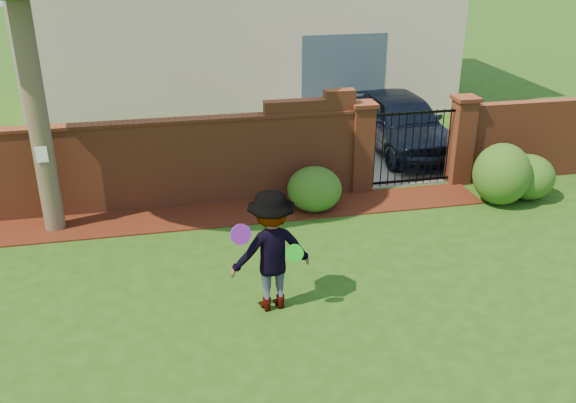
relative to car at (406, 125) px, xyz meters
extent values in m
cube|color=#214812|center=(-4.17, -6.00, -0.72)|extent=(80.00, 80.00, 0.01)
cube|color=#3B140A|center=(-5.12, -2.66, -0.70)|extent=(11.10, 1.08, 0.03)
cube|color=brown|center=(-6.32, -2.00, 0.14)|extent=(8.70, 0.25, 1.70)
cube|color=brown|center=(-2.87, -2.00, 1.14)|extent=(1.80, 0.25, 0.30)
cube|color=brown|center=(-2.27, -2.00, 1.37)|extent=(0.60, 0.25, 0.16)
cube|color=brown|center=(-6.32, -2.00, 1.02)|extent=(8.70, 0.31, 0.06)
cube|color=brown|center=(2.43, -2.00, 0.14)|extent=(4.00, 0.25, 1.70)
cube|color=brown|center=(-1.77, -2.00, 0.19)|extent=(0.42, 0.42, 1.80)
cube|color=brown|center=(-1.77, -2.00, 1.13)|extent=(0.50, 0.50, 0.08)
cube|color=brown|center=(0.43, -2.00, 0.19)|extent=(0.42, 0.42, 1.80)
cube|color=brown|center=(0.43, -2.00, 1.13)|extent=(0.50, 0.50, 0.08)
cylinder|color=black|center=(-1.47, -2.00, 0.14)|extent=(0.02, 0.02, 1.60)
cylinder|color=black|center=(-1.31, -2.00, 0.14)|extent=(0.02, 0.02, 1.60)
cylinder|color=black|center=(-1.15, -2.00, 0.14)|extent=(0.02, 0.02, 1.60)
cylinder|color=black|center=(-0.99, -2.00, 0.14)|extent=(0.02, 0.02, 1.60)
cylinder|color=black|center=(-0.83, -2.00, 0.14)|extent=(0.02, 0.02, 1.60)
cylinder|color=black|center=(-0.67, -2.00, 0.14)|extent=(0.02, 0.02, 1.60)
cylinder|color=black|center=(-0.50, -2.00, 0.14)|extent=(0.02, 0.02, 1.60)
cylinder|color=black|center=(-0.34, -2.00, 0.14)|extent=(0.02, 0.02, 1.60)
cylinder|color=black|center=(-0.18, -2.00, 0.14)|extent=(0.02, 0.02, 1.60)
cylinder|color=black|center=(-0.02, -2.00, 0.14)|extent=(0.02, 0.02, 1.60)
cylinder|color=black|center=(0.14, -2.00, 0.14)|extent=(0.02, 0.02, 1.60)
cube|color=black|center=(-0.67, -2.00, -0.59)|extent=(1.78, 0.03, 0.05)
cube|color=black|center=(-0.67, -2.00, 0.89)|extent=(1.78, 0.03, 0.05)
cube|color=gray|center=(-0.67, 2.00, -0.71)|extent=(3.20, 8.00, 0.01)
cube|color=beige|center=(-3.17, 6.00, 2.29)|extent=(12.00, 6.00, 6.00)
cube|color=#384C5B|center=(-0.67, 3.05, 0.49)|extent=(2.40, 0.12, 2.40)
imported|color=black|center=(0.00, 0.00, 0.00)|extent=(1.84, 4.24, 1.43)
cylinder|color=#4E402F|center=(-7.77, -2.60, 2.79)|extent=(0.36, 0.36, 7.00)
cube|color=white|center=(-7.77, -2.79, 0.79)|extent=(0.20, 0.01, 0.28)
ellipsoid|color=#1D4E17|center=(-2.93, -2.76, -0.28)|extent=(1.05, 1.05, 0.86)
ellipsoid|color=#1D4E17|center=(0.74, -3.20, -0.10)|extent=(1.12, 1.12, 1.23)
ellipsoid|color=#1D4E17|center=(1.42, -3.09, -0.26)|extent=(1.02, 1.02, 0.91)
imported|color=gray|center=(-4.35, -5.94, 0.19)|extent=(1.24, 0.81, 1.81)
cylinder|color=purple|center=(-4.80, -6.13, 0.61)|extent=(0.30, 0.13, 0.29)
cylinder|color=green|center=(-4.08, -6.16, 0.27)|extent=(0.26, 0.14, 0.25)
camera|label=1|loc=(-5.71, -13.50, 4.37)|focal=38.95mm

